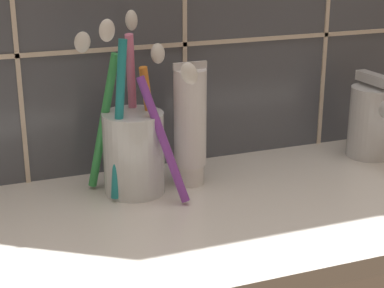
# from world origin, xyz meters

# --- Properties ---
(sink_counter) EXTENTS (0.76, 0.29, 0.02)m
(sink_counter) POSITION_xyz_m (0.00, 0.00, 0.01)
(sink_counter) COLOR silver
(sink_counter) RESTS_ON ground
(toothbrush_cup) EXTENTS (0.11, 0.12, 0.19)m
(toothbrush_cup) POSITION_xyz_m (-0.06, 0.07, 0.07)
(toothbrush_cup) COLOR silver
(toothbrush_cup) RESTS_ON sink_counter
(toothpaste_tube) EXTENTS (0.04, 0.04, 0.14)m
(toothpaste_tube) POSITION_xyz_m (0.00, 0.07, 0.09)
(toothpaste_tube) COLOR white
(toothpaste_tube) RESTS_ON sink_counter
(sink_faucet) EXTENTS (0.06, 0.11, 0.10)m
(sink_faucet) POSITION_xyz_m (0.24, 0.07, 0.07)
(sink_faucet) COLOR silver
(sink_faucet) RESTS_ON sink_counter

